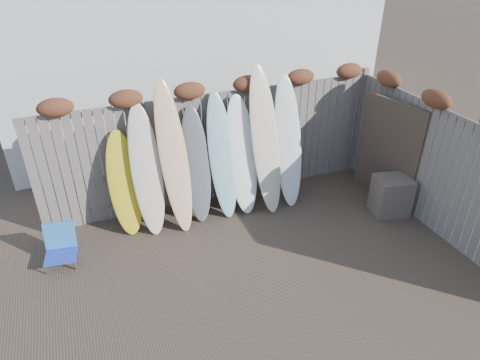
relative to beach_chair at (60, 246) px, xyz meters
name	(u,v)px	position (x,y,z in m)	size (l,w,h in m)	color
ground	(271,280)	(2.72, -1.56, -0.27)	(80.00, 80.00, 0.00)	#493A2D
back_fence	(218,138)	(2.78, 0.84, 0.91)	(6.05, 0.28, 2.24)	slate
right_fence	(440,165)	(5.72, -1.31, 0.87)	(0.28, 4.40, 2.24)	slate
beach_chair	(60,246)	(0.00, 0.00, 0.00)	(0.51, 0.53, 0.59)	blue
wooden_crate	(391,196)	(5.37, -0.78, 0.07)	(0.59, 0.49, 0.68)	#4F413B
lattice_panel	(388,152)	(5.56, -0.30, 0.66)	(0.05, 1.24, 1.86)	#372A21
surfboard_0	(124,184)	(1.08, 0.49, 0.56)	(0.50, 0.07, 1.72)	gold
surfboard_1	(147,171)	(1.44, 0.41, 0.75)	(0.48, 0.07, 2.14)	beige
surfboard_2	(174,158)	(1.88, 0.37, 0.92)	(0.45, 0.07, 2.49)	#ECB57C
surfboard_3	(196,165)	(2.26, 0.45, 0.67)	(0.45, 0.07, 1.97)	#54585E
surfboard_4	(222,156)	(2.71, 0.42, 0.76)	(0.45, 0.07, 2.16)	#8CBEC7
surfboard_5	(242,156)	(3.06, 0.40, 0.72)	(0.52, 0.07, 2.07)	white
surfboard_6	(265,141)	(3.46, 0.34, 0.95)	(0.50, 0.07, 2.55)	beige
surfboard_7	(288,142)	(3.91, 0.36, 0.84)	(0.49, 0.07, 2.33)	white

